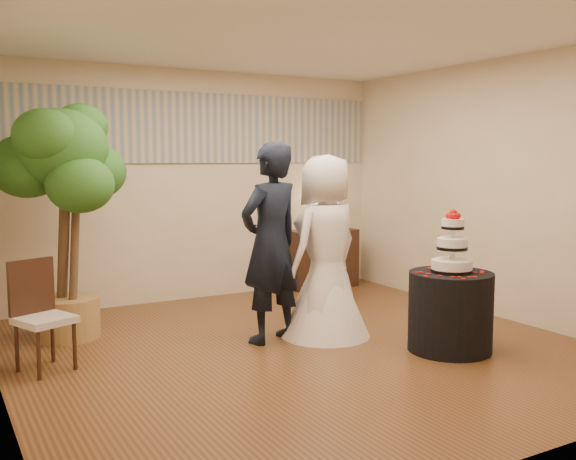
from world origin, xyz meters
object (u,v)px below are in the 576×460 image
console (322,258)px  table_lamp (322,208)px  ficus_tree (63,219)px  side_chair (45,316)px  cake_table (450,312)px  wedding_cake (452,241)px  bride (326,246)px  groom (271,243)px

console → table_lamp: bearing=0.0°
ficus_tree → side_chair: bearing=-110.2°
table_lamp → ficus_tree: ficus_tree is taller
cake_table → console: (0.55, 3.01, 0.03)m
wedding_cake → ficus_tree: bearing=144.0°
bride → cake_table: (0.71, -0.97, -0.53)m
console → table_lamp: size_ratio=1.61×
bride → table_lamp: (1.26, 2.03, 0.18)m
wedding_cake → table_lamp: size_ratio=0.98×
groom → side_chair: (-2.01, 0.15, -0.49)m
bride → table_lamp: 2.40m
bride → wedding_cake: bearing=108.1°
groom → bride: (0.56, -0.09, -0.06)m
cake_table → wedding_cake: wedding_cake is taller
wedding_cake → console: bearing=79.7°
console → table_lamp: (0.00, 0.00, 0.68)m
bride → side_chair: bride is taller
groom → side_chair: size_ratio=2.08×
wedding_cake → table_lamp: bearing=79.7°
wedding_cake → groom: bearing=140.0°
table_lamp → wedding_cake: bearing=-100.3°
console → wedding_cake: bearing=-100.1°
cake_table → table_lamp: (0.55, 3.01, 0.71)m
wedding_cake → ficus_tree: ficus_tree is taller
console → ficus_tree: (-3.48, -0.87, 0.77)m
groom → console: 2.71m
ficus_tree → groom: bearing=-32.7°
cake_table → side_chair: (-3.28, 1.21, 0.10)m
cake_table → ficus_tree: size_ratio=0.32×
bride → side_chair: bearing=-23.3°
wedding_cake → side_chair: wedding_cake is taller
cake_table → table_lamp: table_lamp is taller
cake_table → table_lamp: bearing=79.7°
wedding_cake → side_chair: size_ratio=0.62×
bride → console: bearing=-139.7°
table_lamp → groom: bearing=-133.0°
groom → side_chair: bearing=-19.4°
groom → wedding_cake: size_ratio=3.32×
ficus_tree → bride: bearing=-27.6°
groom → cake_table: groom is taller
cake_table → bride: bearing=126.1°
bride → wedding_cake: size_ratio=3.12×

